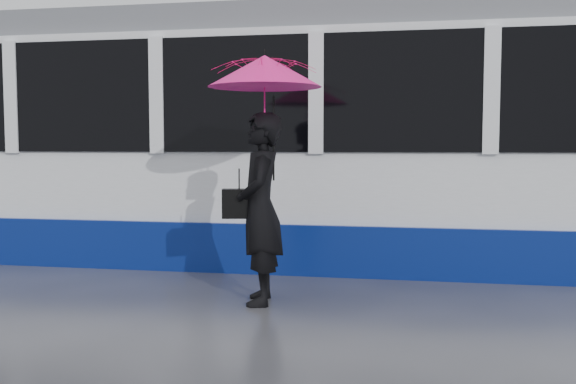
# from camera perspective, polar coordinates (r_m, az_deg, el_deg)

# --- Properties ---
(ground) EXTENTS (90.00, 90.00, 0.00)m
(ground) POSITION_cam_1_polar(r_m,az_deg,el_deg) (6.81, -6.51, -9.30)
(ground) COLOR #2F2F34
(ground) RESTS_ON ground
(rails) EXTENTS (34.00, 1.51, 0.02)m
(rails) POSITION_cam_1_polar(r_m,az_deg,el_deg) (9.17, -1.91, -5.68)
(rails) COLOR #3F3D38
(rails) RESTS_ON ground
(tram) EXTENTS (26.00, 2.56, 3.35)m
(tram) POSITION_cam_1_polar(r_m,az_deg,el_deg) (9.94, -16.91, 4.34)
(tram) COLOR white
(tram) RESTS_ON ground
(woman) EXTENTS (0.59, 0.78, 1.91)m
(woman) POSITION_cam_1_polar(r_m,az_deg,el_deg) (6.39, -2.49, -1.48)
(woman) COLOR black
(woman) RESTS_ON ground
(umbrella) EXTENTS (1.33, 1.33, 1.29)m
(umbrella) POSITION_cam_1_polar(r_m,az_deg,el_deg) (6.37, -2.08, 8.74)
(umbrella) COLOR #FB1568
(umbrella) RESTS_ON ground
(handbag) EXTENTS (0.36, 0.22, 0.48)m
(handbag) POSITION_cam_1_polar(r_m,az_deg,el_deg) (6.46, -4.35, -1.02)
(handbag) COLOR black
(handbag) RESTS_ON ground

